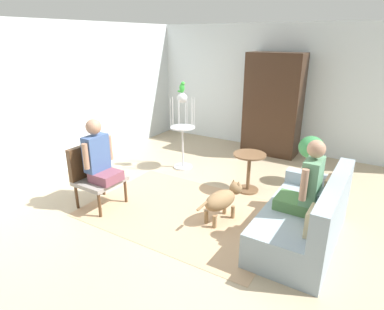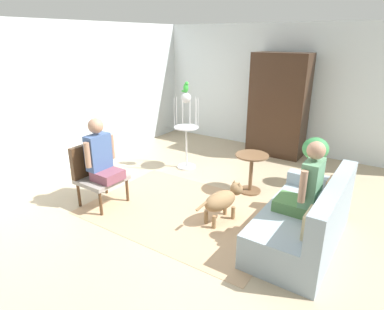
{
  "view_description": "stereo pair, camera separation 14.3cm",
  "coord_description": "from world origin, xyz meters",
  "px_view_note": "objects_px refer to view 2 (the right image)",
  "views": [
    {
      "loc": [
        2.12,
        -3.67,
        2.42
      ],
      "look_at": [
        0.04,
        -0.25,
        0.96
      ],
      "focal_mm": 30.62,
      "sensor_mm": 36.0,
      "label": 1
    },
    {
      "loc": [
        2.24,
        -3.59,
        2.42
      ],
      "look_at": [
        0.04,
        -0.25,
        0.96
      ],
      "focal_mm": 30.62,
      "sensor_mm": 36.0,
      "label": 2
    }
  ],
  "objects_px": {
    "bird_cage_stand": "(186,126)",
    "round_end_table": "(251,169)",
    "potted_plant": "(315,154)",
    "armoire_cabinet": "(279,106)",
    "armchair": "(96,170)",
    "person_on_couch": "(306,186)",
    "dog": "(222,200)",
    "couch": "(306,221)",
    "person_on_armchair": "(101,155)",
    "parrot": "(186,87)"
  },
  "relations": [
    {
      "from": "bird_cage_stand",
      "to": "round_end_table",
      "type": "bearing_deg",
      "value": -11.56
    },
    {
      "from": "potted_plant",
      "to": "armoire_cabinet",
      "type": "height_order",
      "value": "armoire_cabinet"
    },
    {
      "from": "armchair",
      "to": "armoire_cabinet",
      "type": "bearing_deg",
      "value": 67.48
    },
    {
      "from": "person_on_couch",
      "to": "armoire_cabinet",
      "type": "bearing_deg",
      "value": 115.16
    },
    {
      "from": "dog",
      "to": "potted_plant",
      "type": "height_order",
      "value": "potted_plant"
    },
    {
      "from": "couch",
      "to": "bird_cage_stand",
      "type": "distance_m",
      "value": 2.95
    },
    {
      "from": "bird_cage_stand",
      "to": "potted_plant",
      "type": "bearing_deg",
      "value": 13.34
    },
    {
      "from": "person_on_armchair",
      "to": "bird_cage_stand",
      "type": "distance_m",
      "value": 1.92
    },
    {
      "from": "person_on_armchair",
      "to": "potted_plant",
      "type": "bearing_deg",
      "value": 44.99
    },
    {
      "from": "couch",
      "to": "armchair",
      "type": "xyz_separation_m",
      "value": [
        -2.97,
        -0.64,
        0.21
      ]
    },
    {
      "from": "couch",
      "to": "bird_cage_stand",
      "type": "bearing_deg",
      "value": 154.2
    },
    {
      "from": "couch",
      "to": "armoire_cabinet",
      "type": "bearing_deg",
      "value": 116.15
    },
    {
      "from": "dog",
      "to": "parrot",
      "type": "bearing_deg",
      "value": 138.42
    },
    {
      "from": "round_end_table",
      "to": "dog",
      "type": "relative_size",
      "value": 0.79
    },
    {
      "from": "person_on_armchair",
      "to": "parrot",
      "type": "height_order",
      "value": "parrot"
    },
    {
      "from": "round_end_table",
      "to": "bird_cage_stand",
      "type": "bearing_deg",
      "value": 168.44
    },
    {
      "from": "person_on_armchair",
      "to": "armoire_cabinet",
      "type": "bearing_deg",
      "value": 69.56
    },
    {
      "from": "dog",
      "to": "potted_plant",
      "type": "distance_m",
      "value": 2.03
    },
    {
      "from": "bird_cage_stand",
      "to": "armoire_cabinet",
      "type": "height_order",
      "value": "armoire_cabinet"
    },
    {
      "from": "armchair",
      "to": "potted_plant",
      "type": "distance_m",
      "value": 3.56
    },
    {
      "from": "armoire_cabinet",
      "to": "person_on_couch",
      "type": "bearing_deg",
      "value": -64.84
    },
    {
      "from": "round_end_table",
      "to": "potted_plant",
      "type": "relative_size",
      "value": 0.77
    },
    {
      "from": "potted_plant",
      "to": "armoire_cabinet",
      "type": "relative_size",
      "value": 0.4
    },
    {
      "from": "dog",
      "to": "bird_cage_stand",
      "type": "xyz_separation_m",
      "value": [
        -1.51,
        1.34,
        0.51
      ]
    },
    {
      "from": "couch",
      "to": "dog",
      "type": "distance_m",
      "value": 1.11
    },
    {
      "from": "potted_plant",
      "to": "parrot",
      "type": "bearing_deg",
      "value": -166.68
    },
    {
      "from": "potted_plant",
      "to": "dog",
      "type": "bearing_deg",
      "value": -111.26
    },
    {
      "from": "potted_plant",
      "to": "bird_cage_stand",
      "type": "bearing_deg",
      "value": -166.66
    },
    {
      "from": "bird_cage_stand",
      "to": "armoire_cabinet",
      "type": "bearing_deg",
      "value": 56.18
    },
    {
      "from": "parrot",
      "to": "dog",
      "type": "bearing_deg",
      "value": -41.58
    },
    {
      "from": "dog",
      "to": "parrot",
      "type": "relative_size",
      "value": 4.1
    },
    {
      "from": "armchair",
      "to": "couch",
      "type": "bearing_deg",
      "value": 12.17
    },
    {
      "from": "couch",
      "to": "bird_cage_stand",
      "type": "height_order",
      "value": "bird_cage_stand"
    },
    {
      "from": "armoire_cabinet",
      "to": "dog",
      "type": "bearing_deg",
      "value": -83.31
    },
    {
      "from": "person_on_armchair",
      "to": "armoire_cabinet",
      "type": "height_order",
      "value": "armoire_cabinet"
    },
    {
      "from": "armchair",
      "to": "person_on_couch",
      "type": "xyz_separation_m",
      "value": [
        2.92,
        0.61,
        0.26
      ]
    },
    {
      "from": "potted_plant",
      "to": "armoire_cabinet",
      "type": "xyz_separation_m",
      "value": [
        -1.09,
        1.19,
        0.51
      ]
    },
    {
      "from": "dog",
      "to": "potted_plant",
      "type": "relative_size",
      "value": 0.97
    },
    {
      "from": "couch",
      "to": "round_end_table",
      "type": "xyz_separation_m",
      "value": [
        -1.15,
        0.96,
        0.09
      ]
    },
    {
      "from": "dog",
      "to": "bird_cage_stand",
      "type": "relative_size",
      "value": 0.57
    },
    {
      "from": "armchair",
      "to": "parrot",
      "type": "distance_m",
      "value": 2.19
    },
    {
      "from": "couch",
      "to": "round_end_table",
      "type": "relative_size",
      "value": 2.71
    },
    {
      "from": "couch",
      "to": "person_on_couch",
      "type": "distance_m",
      "value": 0.48
    },
    {
      "from": "bird_cage_stand",
      "to": "parrot",
      "type": "height_order",
      "value": "parrot"
    },
    {
      "from": "potted_plant",
      "to": "couch",
      "type": "bearing_deg",
      "value": -78.16
    },
    {
      "from": "couch",
      "to": "potted_plant",
      "type": "xyz_separation_m",
      "value": [
        -0.38,
        1.8,
        0.24
      ]
    },
    {
      "from": "person_on_couch",
      "to": "person_on_armchair",
      "type": "height_order",
      "value": "person_on_armchair"
    },
    {
      "from": "round_end_table",
      "to": "bird_cage_stand",
      "type": "relative_size",
      "value": 0.45
    },
    {
      "from": "bird_cage_stand",
      "to": "potted_plant",
      "type": "distance_m",
      "value": 2.32
    },
    {
      "from": "person_on_couch",
      "to": "dog",
      "type": "distance_m",
      "value": 1.16
    }
  ]
}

